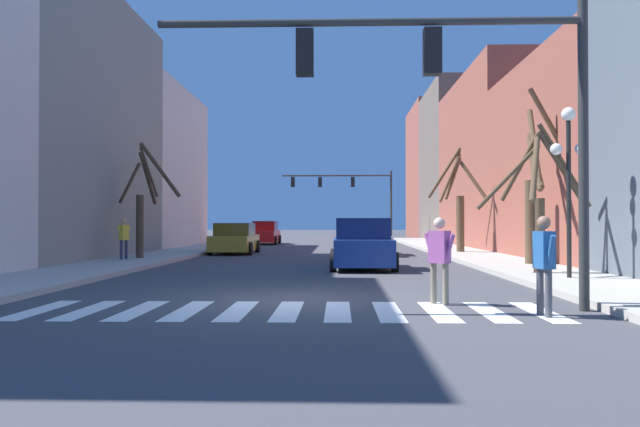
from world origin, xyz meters
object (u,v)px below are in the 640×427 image
traffic_signal_far (349,188)px  street_tree_right_near (539,200)px  street_tree_left_mid (458,204)px  car_parked_left_near (370,240)px  car_parked_left_far (362,245)px  street_lamp_right_corner (569,157)px  pedestrian_waiting_at_curb (124,235)px  car_parked_right_mid (355,233)px  street_tree_left_near (535,188)px  car_parked_right_far (265,233)px  pedestrian_crossing_street (439,253)px  traffic_signal_near (449,81)px  pedestrian_near_right_corner (544,257)px  street_tree_left_far (144,203)px  car_parked_right_near (235,239)px

traffic_signal_far → street_tree_right_near: size_ratio=2.17×
street_tree_right_near → street_tree_left_mid: street_tree_left_mid is taller
traffic_signal_far → car_parked_left_near: size_ratio=1.97×
car_parked_left_near → car_parked_left_far: size_ratio=1.13×
street_lamp_right_corner → pedestrian_waiting_at_curb: 16.42m
car_parked_left_near → street_tree_left_mid: bearing=-85.3°
car_parked_right_mid → street_tree_left_near: bearing=-167.0°
car_parked_left_near → car_parked_right_far: (-6.90, 14.84, 0.05)m
pedestrian_crossing_street → street_tree_left_near: (4.82, 9.50, 1.79)m
pedestrian_waiting_at_curb → car_parked_right_mid: bearing=-0.9°
street_lamp_right_corner → traffic_signal_near: bearing=-128.1°
car_parked_right_mid → pedestrian_near_right_corner: bearing=-176.3°
street_tree_left_near → car_parked_left_near: bearing=120.6°
traffic_signal_far → car_parked_right_far: (-6.18, -7.42, -3.74)m
car_parked_right_mid → street_tree_left_far: size_ratio=1.02×
car_parked_left_far → pedestrian_waiting_at_curb: (-9.19, 2.71, 0.29)m
car_parked_right_near → street_tree_left_mid: size_ratio=0.90×
car_parked_right_mid → car_parked_left_near: bearing=-178.7°
car_parked_left_near → pedestrian_crossing_street: pedestrian_crossing_street is taller
traffic_signal_far → pedestrian_waiting_at_curb: 30.40m
pedestrian_waiting_at_curb → street_tree_left_near: bearing=-76.2°
pedestrian_waiting_at_curb → traffic_signal_near: bearing=-118.0°
car_parked_left_near → pedestrian_near_right_corner: (1.96, -19.88, 0.28)m
street_tree_left_mid → street_tree_left_far: bearing=-158.6°
street_tree_left_far → car_parked_right_far: bearing=82.4°
pedestrian_crossing_street → car_parked_left_far: bearing=143.4°
car_parked_left_near → street_tree_left_near: (5.25, -8.89, 2.06)m
street_tree_left_near → street_lamp_right_corner: bearing=-98.3°
car_parked_right_near → street_tree_left_far: 6.83m
car_parked_right_mid → car_parked_left_far: bearing=179.1°
car_parked_left_near → pedestrian_crossing_street: 18.39m
traffic_signal_far → car_parked_right_far: bearing=-129.8°
traffic_signal_far → pedestrian_near_right_corner: 42.37m
pedestrian_waiting_at_curb → street_tree_left_far: bearing=8.5°
pedestrian_waiting_at_curb → street_tree_left_near: 15.44m
car_parked_right_far → street_tree_left_far: street_tree_left_far is taller
traffic_signal_near → street_tree_left_far: bearing=125.4°
street_lamp_right_corner → pedestrian_waiting_at_curb: size_ratio=2.80×
street_tree_right_near → street_tree_left_near: (1.02, 3.62, 0.56)m
traffic_signal_near → pedestrian_crossing_street: (-0.04, 0.83, -3.16)m
car_parked_left_far → car_parked_left_near: bearing=-4.5°
traffic_signal_far → street_tree_left_near: bearing=-79.2°
street_tree_right_near → street_tree_left_far: 15.65m
traffic_signal_far → street_tree_left_near: 31.76m
street_tree_left_near → car_parked_left_far: bearing=-176.9°
street_tree_left_far → street_tree_left_mid: size_ratio=0.92×
street_lamp_right_corner → street_tree_right_near: size_ratio=1.03×
car_parked_right_near → car_parked_left_far: car_parked_left_far is taller
traffic_signal_near → street_tree_right_near: traffic_signal_near is taller
street_tree_left_far → pedestrian_waiting_at_curb: bearing=-104.2°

